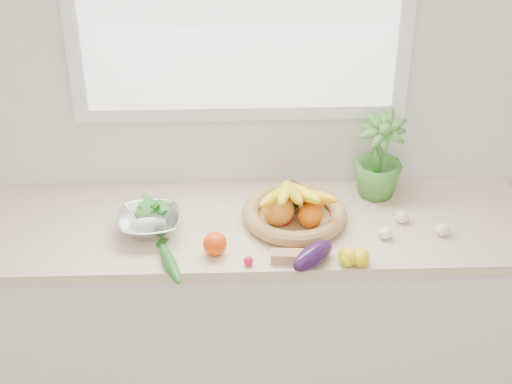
{
  "coord_description": "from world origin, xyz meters",
  "views": [
    {
      "loc": [
        -0.03,
        -0.54,
        2.63
      ],
      "look_at": [
        0.05,
        1.93,
        1.05
      ],
      "focal_mm": 55.0,
      "sensor_mm": 36.0,
      "label": 1
    }
  ],
  "objects_px": {
    "eggplant": "(313,256)",
    "colander_with_spinach": "(149,219)",
    "apple": "(283,216)",
    "potted_herb": "(379,156)",
    "fruit_basket": "(294,209)",
    "cucumber": "(170,263)"
  },
  "relations": [
    {
      "from": "cucumber",
      "to": "fruit_basket",
      "type": "height_order",
      "value": "fruit_basket"
    },
    {
      "from": "eggplant",
      "to": "colander_with_spinach",
      "type": "bearing_deg",
      "value": 159.64
    },
    {
      "from": "colander_with_spinach",
      "to": "fruit_basket",
      "type": "bearing_deg",
      "value": 5.95
    },
    {
      "from": "cucumber",
      "to": "fruit_basket",
      "type": "distance_m",
      "value": 0.54
    },
    {
      "from": "fruit_basket",
      "to": "colander_with_spinach",
      "type": "height_order",
      "value": "fruit_basket"
    },
    {
      "from": "eggplant",
      "to": "fruit_basket",
      "type": "xyz_separation_m",
      "value": [
        -0.05,
        0.28,
        0.02
      ]
    },
    {
      "from": "apple",
      "to": "colander_with_spinach",
      "type": "distance_m",
      "value": 0.51
    },
    {
      "from": "apple",
      "to": "potted_herb",
      "type": "height_order",
      "value": "potted_herb"
    },
    {
      "from": "eggplant",
      "to": "fruit_basket",
      "type": "distance_m",
      "value": 0.28
    },
    {
      "from": "potted_herb",
      "to": "eggplant",
      "type": "bearing_deg",
      "value": -123.11
    },
    {
      "from": "fruit_basket",
      "to": "potted_herb",
      "type": "bearing_deg",
      "value": 27.4
    },
    {
      "from": "apple",
      "to": "cucumber",
      "type": "relative_size",
      "value": 0.34
    },
    {
      "from": "fruit_basket",
      "to": "colander_with_spinach",
      "type": "distance_m",
      "value": 0.55
    },
    {
      "from": "potted_herb",
      "to": "fruit_basket",
      "type": "bearing_deg",
      "value": -152.6
    },
    {
      "from": "colander_with_spinach",
      "to": "apple",
      "type": "bearing_deg",
      "value": 3.76
    },
    {
      "from": "eggplant",
      "to": "fruit_basket",
      "type": "relative_size",
      "value": 0.44
    },
    {
      "from": "apple",
      "to": "colander_with_spinach",
      "type": "height_order",
      "value": "colander_with_spinach"
    },
    {
      "from": "apple",
      "to": "fruit_basket",
      "type": "xyz_separation_m",
      "value": [
        0.04,
        0.02,
        0.01
      ]
    },
    {
      "from": "eggplant",
      "to": "potted_herb",
      "type": "bearing_deg",
      "value": 56.89
    },
    {
      "from": "apple",
      "to": "potted_herb",
      "type": "xyz_separation_m",
      "value": [
        0.39,
        0.2,
        0.14
      ]
    },
    {
      "from": "cucumber",
      "to": "potted_herb",
      "type": "distance_m",
      "value": 0.94
    },
    {
      "from": "cucumber",
      "to": "potted_herb",
      "type": "relative_size",
      "value": 0.69
    }
  ]
}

